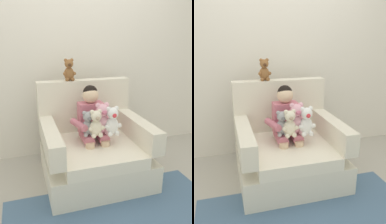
# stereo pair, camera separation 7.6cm
# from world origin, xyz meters

# --- Properties ---
(ground_plane) EXTENTS (8.00, 8.00, 0.00)m
(ground_plane) POSITION_xyz_m (0.00, 0.00, 0.00)
(ground_plane) COLOR #ADA89E
(back_wall) EXTENTS (6.00, 0.10, 2.60)m
(back_wall) POSITION_xyz_m (0.00, 0.80, 1.30)
(back_wall) COLOR silver
(back_wall) RESTS_ON ground
(armchair) EXTENTS (1.07, 0.98, 1.01)m
(armchair) POSITION_xyz_m (0.00, 0.05, 0.31)
(armchair) COLOR silver
(armchair) RESTS_ON ground
(seated_child) EXTENTS (0.45, 0.39, 0.82)m
(seated_child) POSITION_xyz_m (-0.00, 0.09, 0.63)
(seated_child) COLOR #C66B7F
(seated_child) RESTS_ON armchair
(plush_white) EXTENTS (0.18, 0.14, 0.30)m
(plush_white) POSITION_xyz_m (0.15, -0.10, 0.66)
(plush_white) COLOR white
(plush_white) RESTS_ON armchair
(plush_grey) EXTENTS (0.15, 0.13, 0.26)m
(plush_grey) POSITION_xyz_m (-0.09, -0.04, 0.65)
(plush_grey) COLOR #9E9EA3
(plush_grey) RESTS_ON armchair
(plush_cream) EXTENTS (0.17, 0.14, 0.28)m
(plush_cream) POSITION_xyz_m (-0.02, -0.09, 0.65)
(plush_cream) COLOR silver
(plush_cream) RESTS_ON armchair
(plush_pink) EXTENTS (0.20, 0.16, 0.33)m
(plush_pink) POSITION_xyz_m (0.07, -0.04, 0.68)
(plush_pink) COLOR #EAA8BC
(plush_pink) RESTS_ON armchair
(plush_brown_on_backrest) EXTENTS (0.15, 0.12, 0.25)m
(plush_brown_on_backrest) POSITION_xyz_m (-0.17, 0.41, 1.12)
(plush_brown_on_backrest) COLOR brown
(plush_brown_on_backrest) RESTS_ON armchair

